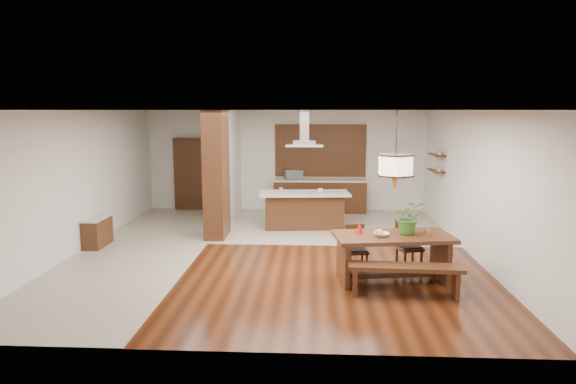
# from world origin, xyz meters

# --- Properties ---
(room_shell) EXTENTS (9.00, 9.04, 2.92)m
(room_shell) POSITION_xyz_m (0.00, 0.00, 2.06)
(room_shell) COLOR #341609
(room_shell) RESTS_ON ground
(tile_hallway) EXTENTS (2.50, 9.00, 0.01)m
(tile_hallway) POSITION_xyz_m (-2.75, 0.00, 0.01)
(tile_hallway) COLOR #B4A996
(tile_hallway) RESTS_ON ground
(tile_kitchen) EXTENTS (5.50, 4.00, 0.01)m
(tile_kitchen) POSITION_xyz_m (1.25, 2.50, 0.01)
(tile_kitchen) COLOR #B4A996
(tile_kitchen) RESTS_ON ground
(soffit_band) EXTENTS (8.00, 9.00, 0.02)m
(soffit_band) POSITION_xyz_m (0.00, 0.00, 2.88)
(soffit_band) COLOR #39210E
(soffit_band) RESTS_ON room_shell
(partition_pier) EXTENTS (0.45, 1.00, 2.90)m
(partition_pier) POSITION_xyz_m (-1.40, 1.20, 1.45)
(partition_pier) COLOR #321B0E
(partition_pier) RESTS_ON ground
(partition_stub) EXTENTS (0.18, 2.40, 2.90)m
(partition_stub) POSITION_xyz_m (-1.40, 3.30, 1.45)
(partition_stub) COLOR silver
(partition_stub) RESTS_ON ground
(hallway_console) EXTENTS (0.37, 0.88, 0.63)m
(hallway_console) POSITION_xyz_m (-3.81, 0.20, 0.32)
(hallway_console) COLOR #321B0E
(hallway_console) RESTS_ON ground
(hallway_doorway) EXTENTS (1.10, 0.20, 2.10)m
(hallway_doorway) POSITION_xyz_m (-2.70, 4.40, 1.05)
(hallway_doorway) COLOR #321B0E
(hallway_doorway) RESTS_ON ground
(rear_counter) EXTENTS (2.60, 0.62, 0.95)m
(rear_counter) POSITION_xyz_m (1.00, 4.20, 0.48)
(rear_counter) COLOR #321B0E
(rear_counter) RESTS_ON ground
(kitchen_window) EXTENTS (2.60, 0.08, 1.50)m
(kitchen_window) POSITION_xyz_m (1.00, 4.46, 1.75)
(kitchen_window) COLOR olive
(kitchen_window) RESTS_ON room_shell
(shelf_lower) EXTENTS (0.26, 0.90, 0.04)m
(shelf_lower) POSITION_xyz_m (3.87, 2.60, 1.40)
(shelf_lower) COLOR #321B0E
(shelf_lower) RESTS_ON room_shell
(shelf_upper) EXTENTS (0.26, 0.90, 0.04)m
(shelf_upper) POSITION_xyz_m (3.87, 2.60, 1.80)
(shelf_upper) COLOR #321B0E
(shelf_upper) RESTS_ON room_shell
(dining_table) EXTENTS (2.07, 1.24, 0.82)m
(dining_table) POSITION_xyz_m (2.18, -1.77, 0.60)
(dining_table) COLOR #321B0E
(dining_table) RESTS_ON ground
(dining_bench) EXTENTS (1.80, 0.48, 0.50)m
(dining_bench) POSITION_xyz_m (2.27, -2.47, 0.25)
(dining_bench) COLOR #321B0E
(dining_bench) RESTS_ON ground
(dining_chair_left) EXTENTS (0.43, 0.43, 0.84)m
(dining_chair_left) POSITION_xyz_m (1.61, -1.25, 0.42)
(dining_chair_left) COLOR #321B0E
(dining_chair_left) RESTS_ON ground
(dining_chair_right) EXTENTS (0.51, 0.51, 0.92)m
(dining_chair_right) POSITION_xyz_m (2.58, -1.11, 0.46)
(dining_chair_right) COLOR #321B0E
(dining_chair_right) RESTS_ON ground
(pendant_lantern) EXTENTS (0.64, 0.64, 1.31)m
(pendant_lantern) POSITION_xyz_m (2.18, -1.77, 2.25)
(pendant_lantern) COLOR #F7DEBD
(pendant_lantern) RESTS_ON room_shell
(foliage_plant) EXTENTS (0.54, 0.48, 0.57)m
(foliage_plant) POSITION_xyz_m (2.44, -1.68, 1.10)
(foliage_plant) COLOR #3B7426
(foliage_plant) RESTS_ON dining_table
(fruit_bowl) EXTENTS (0.27, 0.27, 0.06)m
(fruit_bowl) POSITION_xyz_m (1.96, -1.89, 0.85)
(fruit_bowl) COLOR beige
(fruit_bowl) RESTS_ON dining_table
(napkin_cone) EXTENTS (0.14, 0.14, 0.20)m
(napkin_cone) POSITION_xyz_m (1.61, -1.72, 0.92)
(napkin_cone) COLOR red
(napkin_cone) RESTS_ON dining_table
(gold_ornament) EXTENTS (0.08, 0.08, 0.11)m
(gold_ornament) POSITION_xyz_m (2.74, -1.75, 0.87)
(gold_ornament) COLOR gold
(gold_ornament) RESTS_ON dining_table
(kitchen_island) EXTENTS (2.27, 1.14, 0.91)m
(kitchen_island) POSITION_xyz_m (0.59, 2.16, 0.46)
(kitchen_island) COLOR #321B0E
(kitchen_island) RESTS_ON ground
(range_hood) EXTENTS (0.90, 0.55, 0.87)m
(range_hood) POSITION_xyz_m (0.59, 2.16, 2.46)
(range_hood) COLOR silver
(range_hood) RESTS_ON room_shell
(island_cup) EXTENTS (0.16, 0.16, 0.10)m
(island_cup) POSITION_xyz_m (0.98, 2.07, 0.96)
(island_cup) COLOR silver
(island_cup) RESTS_ON kitchen_island
(microwave) EXTENTS (0.56, 0.47, 0.27)m
(microwave) POSITION_xyz_m (0.24, 4.18, 1.08)
(microwave) COLOR #B9BDC0
(microwave) RESTS_ON rear_counter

